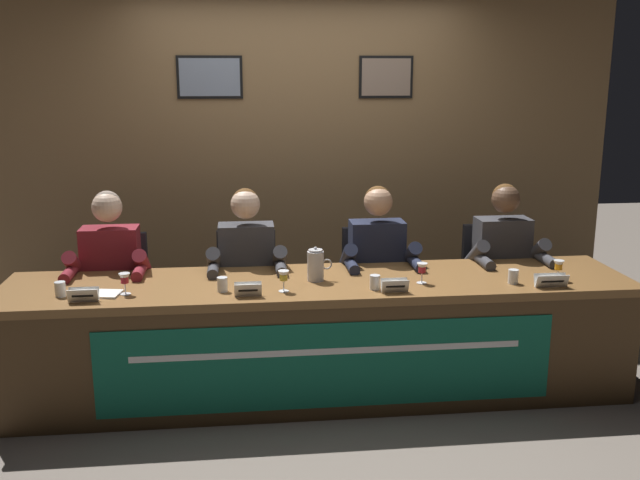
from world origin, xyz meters
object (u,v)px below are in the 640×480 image
chair_far_right (493,291)px  water_cup_center_left (222,285)px  nameplate_center_left (248,290)px  juice_glass_center_left (284,277)px  conference_table (322,322)px  nameplate_center_right (395,286)px  juice_glass_center_right (422,269)px  nameplate_far_right (551,281)px  chair_center_right (373,295)px  panelist_far_left (110,273)px  panelist_center_right (379,264)px  nameplate_far_left (83,295)px  water_cup_far_left (60,290)px  panelist_far_right (505,261)px  water_pitcher_central (316,265)px  document_stack_far_left (101,294)px  panelist_center_left (247,268)px  water_cup_center_right (375,283)px  juice_glass_far_right (559,266)px  water_cup_far_right (513,277)px  chair_far_left (118,304)px  chair_center_left (248,299)px  juice_glass_far_left (125,280)px

chair_far_right → water_cup_center_left: bearing=-158.6°
nameplate_center_left → juice_glass_center_left: bearing=18.6°
conference_table → nameplate_center_left: size_ratio=24.85×
nameplate_center_right → juice_glass_center_right: 0.26m
conference_table → nameplate_far_right: nameplate_far_right is taller
chair_center_right → juice_glass_center_right: bearing=-77.2°
panelist_far_left → chair_center_right: panelist_far_left is taller
water_cup_center_left → panelist_center_right: size_ratio=0.07×
nameplate_far_left → nameplate_center_right: (1.73, -0.02, -0.00)m
panelist_far_left → nameplate_center_left: size_ratio=8.04×
nameplate_center_right → water_cup_far_left: bearing=175.9°
chair_far_right → nameplate_far_right: chair_far_right is taller
conference_table → panelist_center_right: 0.69m
panelist_far_right → water_pitcher_central: 1.39m
nameplate_center_right → panelist_far_right: size_ratio=0.13×
juice_glass_center_left → nameplate_center_right: 0.64m
panelist_far_left → document_stack_far_left: panelist_far_left is taller
chair_far_right → water_pitcher_central: water_pitcher_central is taller
document_stack_far_left → chair_center_right: bearing=23.1°
water_cup_far_left → panelist_center_left: bearing=26.9°
water_cup_center_right → juice_glass_far_right: 1.13m
nameplate_center_left → water_cup_far_right: size_ratio=1.79×
nameplate_far_right → nameplate_center_left: bearing=179.3°
nameplate_center_left → water_cup_far_right: water_cup_far_right is taller
conference_table → juice_glass_center_left: juice_glass_center_left is taller
nameplate_far_left → panelist_center_left: 1.11m
chair_far_left → nameplate_far_left: size_ratio=5.48×
water_cup_far_right → document_stack_far_left: size_ratio=0.36×
panelist_center_left → nameplate_center_left: 0.65m
water_cup_far_left → water_pitcher_central: (1.45, 0.15, 0.06)m
document_stack_far_left → water_pitcher_central: bearing=6.7°
conference_table → water_cup_center_right: bearing=-19.1°
panelist_center_left → nameplate_far_right: bearing=-20.8°
juice_glass_center_right → water_cup_far_right: juice_glass_center_right is taller
chair_center_left → panelist_center_right: 0.93m
chair_center_left → water_cup_center_left: size_ratio=10.53×
juice_glass_center_right → document_stack_far_left: 1.86m
panelist_center_left → water_cup_center_right: size_ratio=14.38×
panelist_center_left → water_cup_far_left: bearing=-153.1°
conference_table → juice_glass_far_left: (-1.13, -0.04, 0.31)m
water_cup_far_right → chair_far_right: bearing=77.4°
chair_center_left → water_cup_center_right: chair_center_left is taller
nameplate_far_left → nameplate_center_right: size_ratio=1.05×
panelist_center_left → water_cup_center_left: size_ratio=14.38×
nameplate_far_left → chair_center_right: (1.77, 0.85, -0.33)m
nameplate_center_right → chair_far_right: chair_far_right is taller
chair_far_right → water_cup_far_right: size_ratio=10.53×
chair_far_right → document_stack_far_left: 2.68m
panelist_center_left → water_pitcher_central: 0.57m
nameplate_center_right → nameplate_far_left: bearing=179.4°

